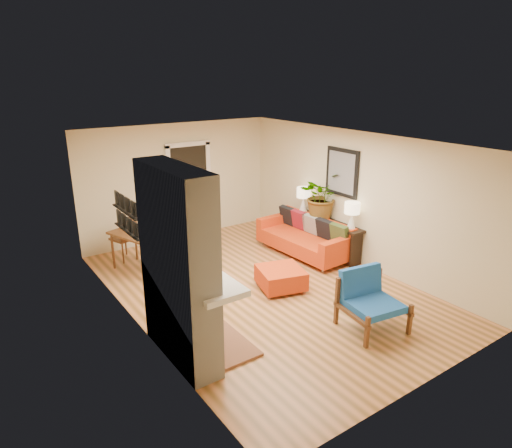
% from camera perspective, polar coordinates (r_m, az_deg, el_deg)
% --- Properties ---
extents(room_shell, '(6.50, 6.50, 6.50)m').
position_cam_1_polar(room_shell, '(10.13, -5.08, 4.72)').
color(room_shell, '#D78A52').
rests_on(room_shell, ground).
extents(fireplace, '(1.09, 1.68, 2.60)m').
position_cam_1_polar(fireplace, '(5.93, -9.35, -5.74)').
color(fireplace, white).
rests_on(fireplace, ground).
extents(sofa, '(0.99, 2.13, 0.82)m').
position_cam_1_polar(sofa, '(9.61, 6.34, -1.59)').
color(sofa, silver).
rests_on(sofa, ground).
extents(ottoman, '(0.92, 0.92, 0.38)m').
position_cam_1_polar(ottoman, '(8.07, 3.12, -6.66)').
color(ottoman, silver).
rests_on(ottoman, ground).
extents(blue_chair, '(0.95, 0.93, 0.87)m').
position_cam_1_polar(blue_chair, '(7.06, 13.88, -8.83)').
color(blue_chair, brown).
rests_on(blue_chair, ground).
extents(dining_table, '(1.10, 1.75, 0.92)m').
position_cam_1_polar(dining_table, '(9.02, -14.18, -1.78)').
color(dining_table, brown).
rests_on(dining_table, ground).
extents(console_table, '(0.34, 1.85, 0.72)m').
position_cam_1_polar(console_table, '(9.60, 8.80, -0.36)').
color(console_table, black).
rests_on(console_table, ground).
extents(lamp_near, '(0.30, 0.30, 0.54)m').
position_cam_1_polar(lamp_near, '(9.00, 11.90, 1.42)').
color(lamp_near, white).
rests_on(lamp_near, console_table).
extents(lamp_far, '(0.30, 0.30, 0.54)m').
position_cam_1_polar(lamp_far, '(10.00, 5.95, 3.44)').
color(lamp_far, white).
rests_on(lamp_far, console_table).
extents(houseplant, '(1.11, 1.05, 0.98)m').
position_cam_1_polar(houseplant, '(9.55, 8.11, 3.58)').
color(houseplant, '#1E5919').
rests_on(houseplant, console_table).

